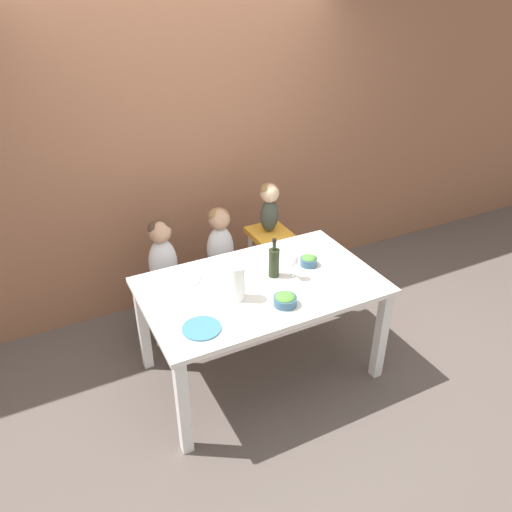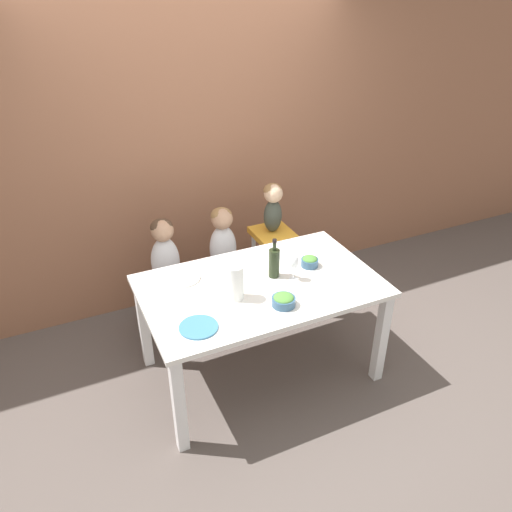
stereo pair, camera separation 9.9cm
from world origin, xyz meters
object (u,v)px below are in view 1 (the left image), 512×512
salad_bowl_large (285,300)px  chair_far_center (221,278)px  person_child_left (162,252)px  person_child_center (220,239)px  paper_towel_roll (237,283)px  salad_bowl_small (309,260)px  chair_right_highchair (269,248)px  wine_bottle (274,262)px  dinner_plate_back_left (183,280)px  chair_far_left (166,293)px  person_baby_right (269,203)px  dinner_plate_front_left (202,328)px  wine_glass_near (294,262)px

salad_bowl_large → chair_far_center: bearing=90.2°
person_child_left → person_child_center: same height
paper_towel_roll → person_child_center: bearing=74.2°
salad_bowl_large → salad_bowl_small: size_ratio=1.22×
chair_right_highchair → salad_bowl_small: salad_bowl_small is taller
wine_bottle → dinner_plate_back_left: size_ratio=1.22×
paper_towel_roll → chair_far_left: bearing=106.0°
person_baby_right → wine_bottle: bearing=-115.8°
dinner_plate_front_left → person_child_center: bearing=61.5°
person_child_left → salad_bowl_small: size_ratio=4.45×
chair_far_left → salad_bowl_large: size_ratio=2.97×
person_child_left → chair_far_center: bearing=-0.2°
person_child_left → person_baby_right: bearing=0.0°
salad_bowl_large → dinner_plate_back_left: 0.74m
person_baby_right → wine_bottle: person_baby_right is taller
person_baby_right → salad_bowl_small: person_baby_right is taller
dinner_plate_front_left → paper_towel_roll: bearing=31.0°
chair_far_left → wine_glass_near: size_ratio=2.40×
person_child_center → wine_glass_near: (0.21, -0.80, 0.15)m
paper_towel_roll → dinner_plate_front_left: (-0.32, -0.19, -0.11)m
chair_far_center → salad_bowl_small: size_ratio=3.63×
chair_far_left → person_baby_right: (0.93, 0.00, 0.59)m
salad_bowl_small → person_child_center: bearing=119.7°
person_child_left → salad_bowl_small: bearing=-38.4°
wine_bottle → salad_bowl_small: wine_bottle is taller
chair_far_left → wine_bottle: (0.58, -0.71, 0.51)m
chair_right_highchair → salad_bowl_large: 1.16m
salad_bowl_small → dinner_plate_front_left: bearing=-160.5°
wine_glass_near → salad_bowl_small: (0.19, 0.11, -0.09)m
chair_right_highchair → wine_glass_near: 0.91m
person_child_center → wine_bottle: size_ratio=1.93×
chair_far_center → salad_bowl_small: 0.91m
salad_bowl_large → salad_bowl_small: (0.39, 0.35, 0.00)m
chair_far_center → salad_bowl_large: bearing=-89.8°
dinner_plate_front_left → wine_bottle: bearing=26.2°
person_child_left → dinner_plate_back_left: bearing=-90.2°
person_child_left → salad_bowl_small: (0.88, -0.70, 0.06)m
chair_right_highchair → person_baby_right: person_baby_right is taller
chair_far_left → chair_far_center: same height
person_child_left → salad_bowl_large: 1.15m
chair_far_left → person_baby_right: person_baby_right is taller
person_baby_right → salad_bowl_large: (-0.44, -1.04, -0.16)m
wine_glass_near → dinner_plate_back_left: wine_glass_near is taller
person_baby_right → person_child_left: bearing=-180.0°
wine_bottle → paper_towel_roll: bearing=-158.8°
chair_right_highchair → dinner_plate_back_left: 1.07m
person_child_center → dinner_plate_back_left: 0.68m
chair_far_left → paper_towel_roll: paper_towel_roll is taller
paper_towel_roll → dinner_plate_front_left: bearing=-149.0°
salad_bowl_large → dinner_plate_front_left: 0.57m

